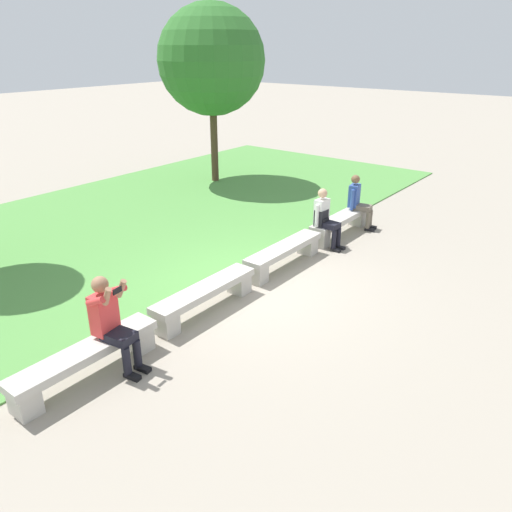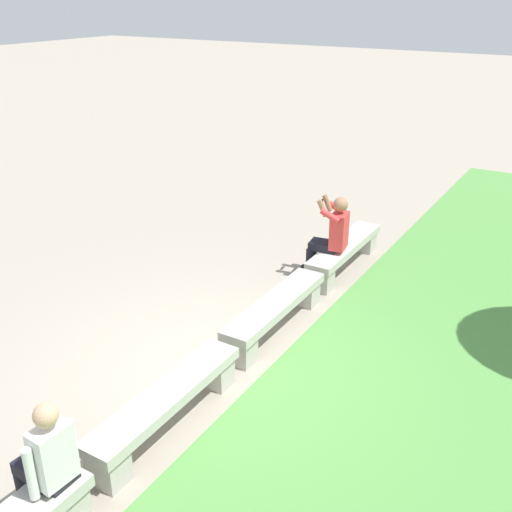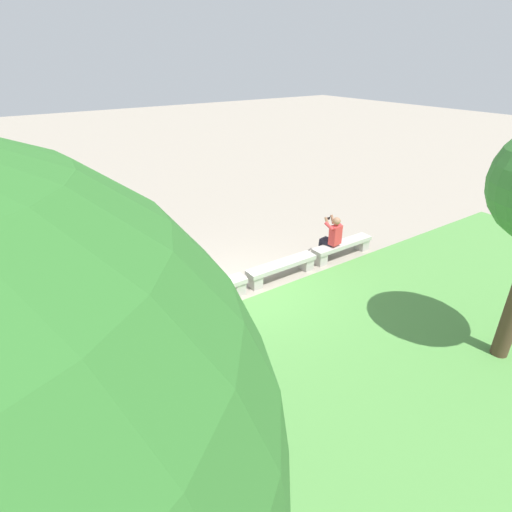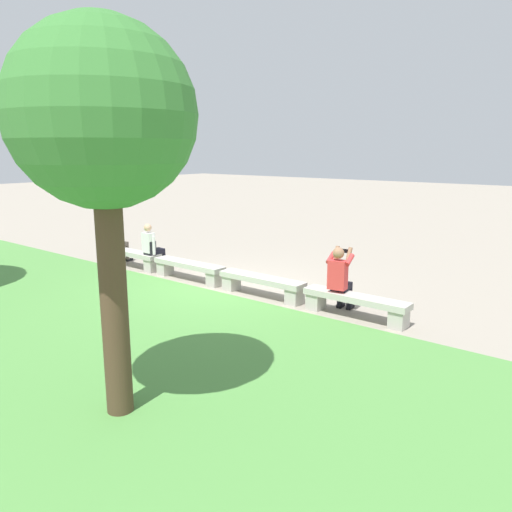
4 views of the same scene
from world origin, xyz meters
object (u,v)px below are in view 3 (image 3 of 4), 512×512
object	(u,v)px
bench_near	(282,267)
bench_far	(112,325)
person_photographer	(332,236)
backpack	(149,300)
person_distant	(146,297)
bench_main	(342,247)
bench_mid	(207,293)
person_companion	(72,321)

from	to	relation	value
bench_near	bench_far	distance (m)	4.47
person_photographer	bench_near	bearing A→B (deg)	2.38
backpack	person_distant	bearing A→B (deg)	-74.77
bench_main	bench_mid	world-z (taller)	same
bench_main	bench_far	xyz separation A→B (m)	(6.71, 0.00, 0.00)
person_companion	bench_mid	bearing A→B (deg)	178.72
person_photographer	backpack	world-z (taller)	person_photographer
bench_main	person_distant	distance (m)	5.91
bench_main	person_distant	size ratio (longest dim) A/B	1.65
person_distant	backpack	size ratio (longest dim) A/B	2.94
bench_near	person_companion	size ratio (longest dim) A/B	1.65
bench_near	bench_mid	size ratio (longest dim) A/B	1.00
bench_mid	person_photographer	xyz separation A→B (m)	(-4.08, -0.08, 0.43)
bench_far	person_distant	distance (m)	0.89
bench_near	person_photographer	bearing A→B (deg)	-177.62
bench_near	person_photographer	distance (m)	1.90
person_distant	backpack	distance (m)	0.10
bench_main	person_photographer	distance (m)	0.59
person_companion	backpack	bearing A→B (deg)	176.86
bench_main	bench_mid	bearing A→B (deg)	0.00
bench_far	person_distant	xyz separation A→B (m)	(-0.81, -0.07, 0.37)
person_distant	person_companion	distance (m)	1.50
bench_main	person_companion	bearing A→B (deg)	-0.50
bench_mid	bench_far	xyz separation A→B (m)	(2.24, 0.00, 0.00)
bench_near	person_photographer	size ratio (longest dim) A/B	1.58
bench_mid	person_distant	size ratio (longest dim) A/B	1.65
bench_near	person_companion	xyz separation A→B (m)	(5.16, -0.07, 0.37)
bench_mid	bench_main	bearing A→B (deg)	180.00
bench_mid	person_photographer	world-z (taller)	person_photographer
person_distant	person_companion	bearing A→B (deg)	0.05
person_photographer	bench_main	bearing A→B (deg)	168.81
bench_near	bench_main	bearing A→B (deg)	180.00
bench_mid	person_distant	world-z (taller)	person_distant
bench_near	backpack	bearing A→B (deg)	0.29
bench_far	person_distant	world-z (taller)	person_distant
bench_far	backpack	distance (m)	0.89
bench_main	bench_far	distance (m)	6.71
person_photographer	person_distant	bearing A→B (deg)	0.11
bench_far	person_companion	size ratio (longest dim) A/B	1.65
bench_far	person_photographer	xyz separation A→B (m)	(-6.32, -0.08, 0.43)
person_photographer	backpack	distance (m)	5.49
bench_near	bench_far	size ratio (longest dim) A/B	1.00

